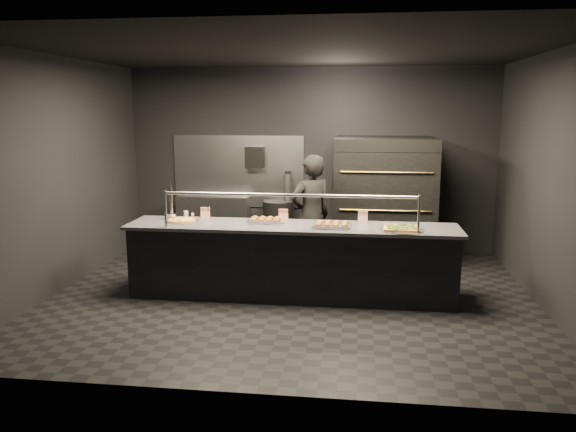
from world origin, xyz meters
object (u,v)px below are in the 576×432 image
object	(u,v)px
pizza_oven	(384,199)
slider_tray_b	(332,225)
square_pizza	(401,229)
worker	(311,216)
prep_shelf	(214,222)
service_counter	(292,261)
towel_dispenser	(255,157)
slider_tray_a	(266,220)
beer_tap	(171,208)
trash_bin	(278,226)
round_pizza	(182,221)
fire_extinguisher	(288,187)

from	to	relation	value
pizza_oven	slider_tray_b	size ratio (longest dim) A/B	4.01
square_pizza	worker	world-z (taller)	worker
prep_shelf	worker	world-z (taller)	worker
service_counter	towel_dispenser	world-z (taller)	towel_dispenser
slider_tray_a	beer_tap	bearing A→B (deg)	176.87
trash_bin	round_pizza	bearing A→B (deg)	-112.91
round_pizza	worker	bearing A→B (deg)	30.45
service_counter	pizza_oven	world-z (taller)	pizza_oven
slider_tray_b	beer_tap	bearing A→B (deg)	172.67
slider_tray_a	square_pizza	distance (m)	1.69
towel_dispenser	slider_tray_b	world-z (taller)	towel_dispenser
slider_tray_a	trash_bin	xyz separation A→B (m)	(-0.14, 2.09, -0.52)
worker	slider_tray_b	bearing A→B (deg)	75.46
service_counter	pizza_oven	xyz separation A→B (m)	(1.20, 1.90, 0.50)
slider_tray_a	square_pizza	bearing A→B (deg)	-8.79
fire_extinguisher	beer_tap	size ratio (longest dim) A/B	1.03
pizza_oven	fire_extinguisher	xyz separation A→B (m)	(-1.55, 0.50, 0.09)
trash_bin	worker	distance (m)	1.48
towel_dispenser	slider_tray_a	bearing A→B (deg)	-76.25
prep_shelf	beer_tap	xyz separation A→B (m)	(0.00, -2.12, 0.61)
square_pizza	towel_dispenser	bearing A→B (deg)	131.45
beer_tap	round_pizza	distance (m)	0.28
trash_bin	beer_tap	bearing A→B (deg)	-118.85
service_counter	beer_tap	xyz separation A→B (m)	(-1.60, 0.20, 0.60)
fire_extinguisher	square_pizza	xyz separation A→B (m)	(1.67, -2.53, -0.12)
worker	pizza_oven	bearing A→B (deg)	-171.00
slider_tray_b	trash_bin	xyz separation A→B (m)	(-0.99, 2.29, -0.52)
prep_shelf	towel_dispenser	size ratio (longest dim) A/B	3.43
towel_dispenser	round_pizza	size ratio (longest dim) A/B	0.87
service_counter	worker	size ratio (longest dim) A/B	2.39
service_counter	round_pizza	world-z (taller)	service_counter
slider_tray_a	worker	distance (m)	0.97
towel_dispenser	slider_tray_a	world-z (taller)	towel_dispenser
pizza_oven	square_pizza	world-z (taller)	pizza_oven
towel_dispenser	worker	distance (m)	1.91
prep_shelf	beer_tap	size ratio (longest dim) A/B	2.46
pizza_oven	slider_tray_a	bearing A→B (deg)	-131.17
beer_tap	slider_tray_b	world-z (taller)	beer_tap
service_counter	prep_shelf	bearing A→B (deg)	124.59
fire_extinguisher	slider_tray_b	bearing A→B (deg)	-71.03
prep_shelf	trash_bin	world-z (taller)	prep_shelf
prep_shelf	slider_tray_a	xyz separation A→B (m)	(1.25, -2.19, 0.50)
beer_tap	worker	world-z (taller)	worker
pizza_oven	towel_dispenser	xyz separation A→B (m)	(-2.10, 0.49, 0.58)
fire_extinguisher	trash_bin	distance (m)	0.67
slider_tray_b	square_pizza	bearing A→B (deg)	-3.94
slider_tray_b	square_pizza	world-z (taller)	slider_tray_b
prep_shelf	trash_bin	xyz separation A→B (m)	(1.11, -0.10, -0.02)
service_counter	prep_shelf	size ratio (longest dim) A/B	3.42
prep_shelf	square_pizza	bearing A→B (deg)	-39.94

